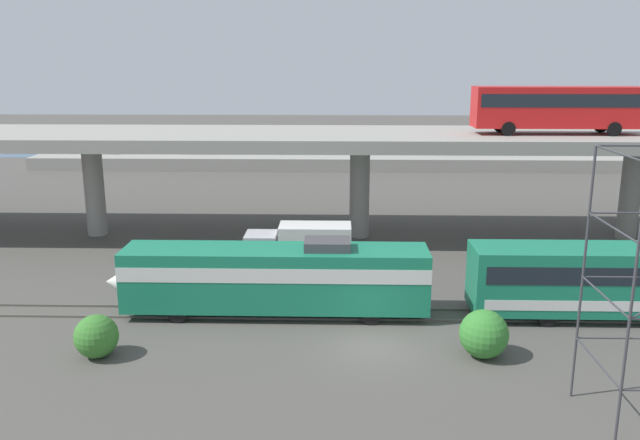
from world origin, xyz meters
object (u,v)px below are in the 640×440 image
at_px(parked_car_3, 108,147).
at_px(parked_car_1, 455,147).
at_px(service_truck_west, 301,246).
at_px(transit_bus_on_overpass, 558,106).
at_px(parked_car_2, 208,147).
at_px(parked_car_0, 493,146).
at_px(train_locomotive, 261,275).

bearing_deg(parked_car_3, parked_car_1, 2.01).
bearing_deg(service_truck_west, parked_car_1, -111.77).
bearing_deg(transit_bus_on_overpass, parked_car_2, 132.93).
bearing_deg(parked_car_0, parked_car_2, -176.61).
bearing_deg(train_locomotive, parked_car_1, -110.54).
relative_size(service_truck_west, parked_car_1, 1.47).
bearing_deg(train_locomotive, parked_car_2, -75.96).
xyz_separation_m(train_locomotive, parked_car_0, (24.26, 52.30, 0.15)).
distance_m(parked_car_0, parked_car_3, 49.59).
height_order(service_truck_west, parked_car_2, parked_car_2).
height_order(transit_bus_on_overpass, parked_car_0, transit_bus_on_overpass).
relative_size(service_truck_west, parked_car_2, 1.53).
bearing_deg(parked_car_1, parked_car_0, 13.81).
relative_size(parked_car_0, parked_car_2, 1.01).
distance_m(service_truck_west, parked_car_3, 49.87).
distance_m(parked_car_2, parked_car_3, 12.74).
bearing_deg(transit_bus_on_overpass, parked_car_0, 83.31).
xyz_separation_m(parked_car_1, parked_car_3, (-44.38, -1.56, -0.00)).
xyz_separation_m(transit_bus_on_overpass, parked_car_1, (-0.78, 35.79, -7.74)).
bearing_deg(service_truck_west, transit_bus_on_overpass, -157.05).
relative_size(parked_car_0, parked_car_1, 0.97).
relative_size(transit_bus_on_overpass, service_truck_west, 1.76).
distance_m(parked_car_1, parked_car_3, 44.41).
distance_m(train_locomotive, parked_car_0, 57.65).
bearing_deg(parked_car_0, parked_car_3, -176.74).
bearing_deg(train_locomotive, service_truck_west, -103.13).
xyz_separation_m(transit_bus_on_overpass, parked_car_2, (-32.44, 34.87, -7.75)).
height_order(parked_car_2, parked_car_3, same).
xyz_separation_m(transit_bus_on_overpass, parked_car_0, (4.34, 37.05, -7.75)).
bearing_deg(parked_car_3, service_truck_west, -57.19).
height_order(parked_car_1, parked_car_3, same).
bearing_deg(train_locomotive, parked_car_3, -62.96).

